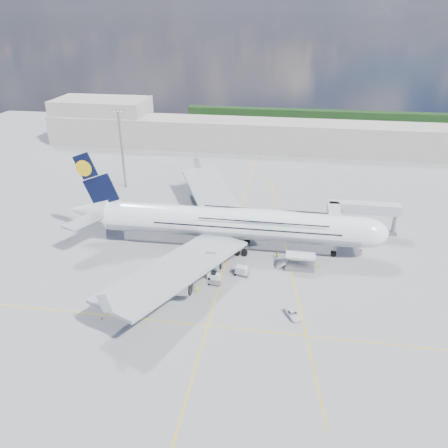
# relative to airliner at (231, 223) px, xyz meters

# --- Properties ---
(ground) EXTENTS (300.00, 300.00, 0.00)m
(ground) POSITION_rel_airliner_xyz_m (-0.26, -10.00, -6.87)
(ground) COLOR gray
(ground) RESTS_ON ground
(taxi_line_main) EXTENTS (0.25, 220.00, 0.01)m
(taxi_line_main) POSITION_rel_airliner_xyz_m (-0.26, -10.00, -6.86)
(taxi_line_main) COLOR #DEB90B
(taxi_line_main) RESTS_ON ground
(taxi_line_cross) EXTENTS (120.00, 0.25, 0.01)m
(taxi_line_cross) POSITION_rel_airliner_xyz_m (-0.26, -30.00, -6.86)
(taxi_line_cross) COLOR #DEB90B
(taxi_line_cross) RESTS_ON ground
(taxi_line_diag) EXTENTS (14.16, 99.06, 0.01)m
(taxi_line_diag) POSITION_rel_airliner_xyz_m (13.74, -0.00, -6.86)
(taxi_line_diag) COLOR #DEB90B
(taxi_line_diag) RESTS_ON ground
(airliner) EXTENTS (77.26, 79.15, 23.71)m
(airliner) POSITION_rel_airliner_xyz_m (0.00, 0.00, 0.00)
(airliner) COLOR white
(airliner) RESTS_ON ground
(jet_bridge) EXTENTS (18.80, 12.10, 8.50)m
(jet_bridge) POSITION_rel_airliner_xyz_m (29.55, 10.94, -0.02)
(jet_bridge) COLOR #B7B7BC
(jet_bridge) RESTS_ON ground
(cargo_loader) EXTENTS (8.53, 3.20, 3.67)m
(cargo_loader) POSITION_rel_airliner_xyz_m (16.56, -7.11, -5.62)
(cargo_loader) COLOR silver
(cargo_loader) RESTS_ON ground
(light_mast) EXTENTS (3.00, 0.70, 25.50)m
(light_mast) POSITION_rel_airliner_xyz_m (-40.26, 35.00, 6.34)
(light_mast) COLOR gray
(light_mast) RESTS_ON ground
(terminal) EXTENTS (180.00, 16.00, 12.00)m
(terminal) POSITION_rel_airliner_xyz_m (-0.26, 85.00, -0.87)
(terminal) COLOR #B2AD9E
(terminal) RESTS_ON ground
(hangar) EXTENTS (40.00, 22.00, 18.00)m
(hangar) POSITION_rel_airliner_xyz_m (-70.26, 90.00, 2.13)
(hangar) COLOR #B2AD9E
(hangar) RESTS_ON ground
(tree_line) EXTENTS (160.00, 6.00, 8.00)m
(tree_line) POSITION_rel_airliner_xyz_m (39.74, 130.00, -2.87)
(tree_line) COLOR #193814
(tree_line) RESTS_ON ground
(dolly_row_a) EXTENTS (3.07, 2.08, 1.78)m
(dolly_row_a) POSITION_rel_airliner_xyz_m (-12.30, -10.26, -5.91)
(dolly_row_a) COLOR gray
(dolly_row_a) RESTS_ON ground
(dolly_row_b) EXTENTS (3.25, 1.84, 2.01)m
(dolly_row_b) POSITION_rel_airliner_xyz_m (-13.02, -20.60, -5.78)
(dolly_row_b) COLOR gray
(dolly_row_b) RESTS_ON ground
(dolly_row_c) EXTENTS (3.01, 2.22, 1.71)m
(dolly_row_c) POSITION_rel_airliner_xyz_m (-15.46, -20.09, -5.95)
(dolly_row_c) COLOR gray
(dolly_row_c) RESTS_ON ground
(dolly_back) EXTENTS (3.75, 2.51, 2.18)m
(dolly_back) POSITION_rel_airliner_xyz_m (-14.49, -17.83, -5.70)
(dolly_back) COLOR gray
(dolly_back) RESTS_ON ground
(dolly_nose_far) EXTENTS (3.63, 2.52, 2.09)m
(dolly_nose_far) POSITION_rel_airliner_xyz_m (3.93, -11.67, -5.74)
(dolly_nose_far) COLOR gray
(dolly_nose_far) RESTS_ON ground
(dolly_nose_near) EXTENTS (2.98, 2.10, 0.39)m
(dolly_nose_near) POSITION_rel_airliner_xyz_m (-1.35, -16.36, -6.56)
(dolly_nose_near) COLOR gray
(dolly_nose_near) RESTS_ON ground
(baggage_tug) EXTENTS (2.83, 1.49, 1.71)m
(baggage_tug) POSITION_rel_airliner_xyz_m (-1.85, -14.28, -6.11)
(baggage_tug) COLOR silver
(baggage_tug) RESTS_ON ground
(catering_truck_inner) EXTENTS (6.66, 3.73, 3.74)m
(catering_truck_inner) POSITION_rel_airliner_xyz_m (-8.09, 18.83, -5.10)
(catering_truck_inner) COLOR gray
(catering_truck_inner) RESTS_ON ground
(catering_truck_outer) EXTENTS (6.43, 4.75, 3.54)m
(catering_truck_outer) POSITION_rel_airliner_xyz_m (-10.36, 29.37, -5.23)
(catering_truck_outer) COLOR gray
(catering_truck_outer) RESTS_ON ground
(service_van) EXTENTS (3.89, 4.87, 1.23)m
(service_van) POSITION_rel_airliner_xyz_m (15.47, -24.82, -6.25)
(service_van) COLOR white
(service_van) RESTS_ON ground
(crew_nose) EXTENTS (0.65, 0.69, 1.59)m
(crew_nose) POSITION_rel_airliner_xyz_m (21.00, -6.64, -6.07)
(crew_nose) COLOR #B6DF17
(crew_nose) RESTS_ON ground
(crew_loader) EXTENTS (0.96, 0.90, 1.57)m
(crew_loader) POSITION_rel_airliner_xyz_m (11.36, -3.01, -6.08)
(crew_loader) COLOR #A7ED19
(crew_loader) RESTS_ON ground
(crew_wing) EXTENTS (0.69, 0.97, 1.53)m
(crew_wing) POSITION_rel_airliner_xyz_m (-12.00, -14.63, -6.10)
(crew_wing) COLOR #B9FF1A
(crew_wing) RESTS_ON ground
(crew_van) EXTENTS (0.89, 0.84, 1.53)m
(crew_van) POSITION_rel_airliner_xyz_m (14.48, -4.20, -6.10)
(crew_van) COLOR #E8FF1A
(crew_van) RESTS_ON ground
(crew_tug) EXTENTS (1.20, 0.83, 1.69)m
(crew_tug) POSITION_rel_airliner_xyz_m (-4.27, -19.92, -6.02)
(crew_tug) COLOR #D1FF1A
(crew_tug) RESTS_ON ground
(cone_nose) EXTENTS (0.38, 0.38, 0.48)m
(cone_nose) POSITION_rel_airliner_xyz_m (31.79, 3.67, -6.64)
(cone_nose) COLOR #FF5C0D
(cone_nose) RESTS_ON ground
(cone_wing_left_inner) EXTENTS (0.48, 0.48, 0.61)m
(cone_wing_left_inner) POSITION_rel_airliner_xyz_m (-1.50, 9.27, -6.57)
(cone_wing_left_inner) COLOR #FF5C0D
(cone_wing_left_inner) RESTS_ON ground
(cone_wing_left_outer) EXTENTS (0.49, 0.49, 0.62)m
(cone_wing_left_outer) POSITION_rel_airliner_xyz_m (-18.10, 22.41, -6.57)
(cone_wing_left_outer) COLOR #FF5C0D
(cone_wing_left_outer) RESTS_ON ground
(cone_wing_right_inner) EXTENTS (0.43, 0.43, 0.54)m
(cone_wing_right_inner) POSITION_rel_airliner_xyz_m (-12.35, -16.47, -6.61)
(cone_wing_right_inner) COLOR #FF5C0D
(cone_wing_right_inner) RESTS_ON ground
(cone_wing_right_outer) EXTENTS (0.39, 0.39, 0.49)m
(cone_wing_right_outer) POSITION_rel_airliner_xyz_m (-20.56, -31.19, -6.63)
(cone_wing_right_outer) COLOR #FF5C0D
(cone_wing_right_outer) RESTS_ON ground
(cone_tail) EXTENTS (0.47, 0.47, 0.60)m
(cone_tail) POSITION_rel_airliner_xyz_m (-41.67, -2.55, -6.58)
(cone_tail) COLOR #FF5C0D
(cone_tail) RESTS_ON ground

